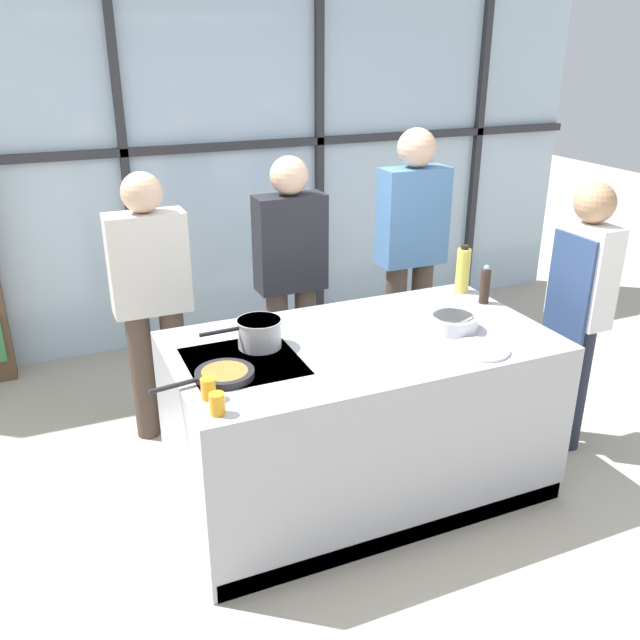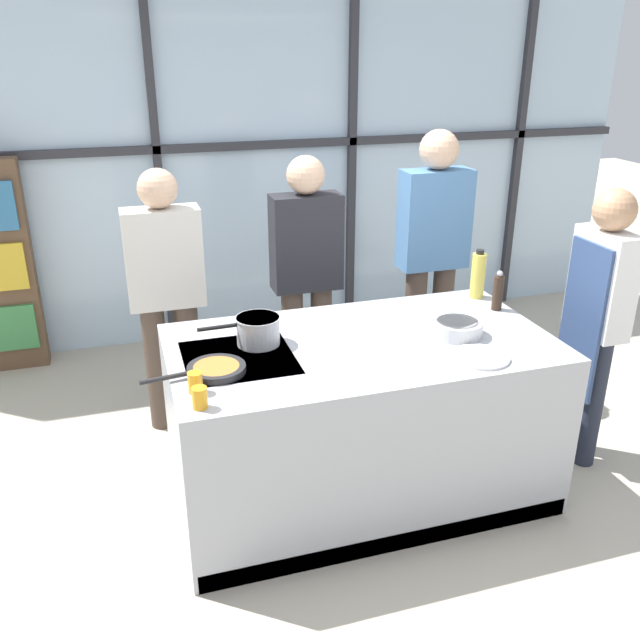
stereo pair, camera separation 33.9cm
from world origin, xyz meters
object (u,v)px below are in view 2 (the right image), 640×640
object	(u,v)px
spectator_center_left	(306,271)
juice_glass_near	(200,398)
saucepan	(258,330)
pepper_grinder	(498,292)
chef	(597,311)
oil_bottle	(478,275)
frying_pan	(215,369)
spectator_center_right	(433,248)
spectator_far_left	(167,288)
mixing_bowl	(457,328)
juice_glass_far	(195,382)
white_plate	(480,357)

from	to	relation	value
spectator_center_left	juice_glass_near	size ratio (longest dim) A/B	17.88
saucepan	pepper_grinder	distance (m)	1.38
chef	oil_bottle	xyz separation A→B (m)	(-0.48, 0.46, 0.10)
frying_pan	spectator_center_right	bearing A→B (deg)	34.69
spectator_far_left	mixing_bowl	bearing A→B (deg)	141.82
spectator_center_right	pepper_grinder	world-z (taller)	spectator_center_right
pepper_grinder	juice_glass_far	xyz separation A→B (m)	(-1.74, -0.47, -0.06)
mixing_bowl	saucepan	bearing A→B (deg)	168.94
spectator_center_right	saucepan	world-z (taller)	spectator_center_right
spectator_center_right	mixing_bowl	bearing A→B (deg)	70.66
spectator_center_left	spectator_far_left	bearing A→B (deg)	0.00
oil_bottle	juice_glass_near	world-z (taller)	oil_bottle
mixing_bowl	oil_bottle	xyz separation A→B (m)	(0.37, 0.47, 0.09)
spectator_center_left	white_plate	bearing A→B (deg)	109.33
chef	pepper_grinder	world-z (taller)	chef
spectator_center_right	juice_glass_near	distance (m)	2.25
spectator_center_right	white_plate	xyz separation A→B (m)	(-0.40, -1.35, -0.12)
spectator_far_left	pepper_grinder	xyz separation A→B (m)	(1.74, -0.81, 0.07)
chef	juice_glass_far	world-z (taller)	chef
chef	mixing_bowl	size ratio (longest dim) A/B	6.14
chef	saucepan	bearing A→B (deg)	84.10
oil_bottle	chef	bearing A→B (deg)	-44.05
frying_pan	saucepan	xyz separation A→B (m)	(0.26, 0.25, 0.06)
pepper_grinder	mixing_bowl	bearing A→B (deg)	-146.19
frying_pan	juice_glass_near	xyz separation A→B (m)	(-0.11, -0.30, 0.03)
spectator_center_left	juice_glass_far	distance (m)	1.55
saucepan	pepper_grinder	bearing A→B (deg)	2.56
juice_glass_near	oil_bottle	bearing A→B (deg)	25.40
oil_bottle	juice_glass_near	size ratio (longest dim) A/B	3.12
oil_bottle	juice_glass_near	distance (m)	1.92
saucepan	white_plate	bearing A→B (deg)	-25.89
chef	spectator_center_left	xyz separation A→B (m)	(-1.34, 1.07, 0.02)
chef	mixing_bowl	world-z (taller)	chef
saucepan	oil_bottle	distance (m)	1.40
spectator_center_right	juice_glass_near	world-z (taller)	spectator_center_right
chef	juice_glass_far	size ratio (longest dim) A/B	17.15
oil_bottle	juice_glass_far	world-z (taller)	oil_bottle
frying_pan	white_plate	xyz separation A→B (m)	(1.23, -0.22, -0.01)
spectator_center_left	frying_pan	xyz separation A→B (m)	(-0.76, -1.13, -0.04)
mixing_bowl	spectator_far_left	bearing A→B (deg)	141.82
spectator_center_right	saucepan	size ratio (longest dim) A/B	4.34
juice_glass_near	saucepan	bearing A→B (deg)	56.63
chef	spectator_center_right	bearing A→B (deg)	23.96
mixing_bowl	chef	bearing A→B (deg)	0.25
spectator_far_left	juice_glass_far	distance (m)	1.29
mixing_bowl	spectator_center_right	bearing A→B (deg)	70.66
spectator_far_left	mixing_bowl	distance (m)	1.73
chef	frying_pan	world-z (taller)	chef
spectator_center_right	white_plate	world-z (taller)	spectator_center_right
mixing_bowl	oil_bottle	bearing A→B (deg)	51.35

